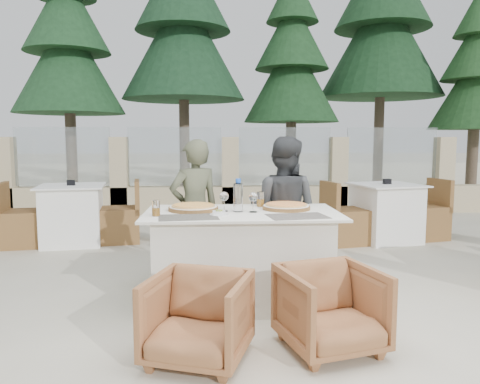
{
  "coord_description": "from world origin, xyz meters",
  "views": [
    {
      "loc": [
        -0.27,
        -3.73,
        1.37
      ],
      "look_at": [
        -0.06,
        0.38,
        0.9
      ],
      "focal_mm": 35.0,
      "sensor_mm": 36.0,
      "label": 1
    }
  ],
  "objects_px": {
    "olive_dish": "(219,212)",
    "water_bottle": "(238,195)",
    "beer_glass_left": "(156,208)",
    "wine_glass_near": "(253,201)",
    "wine_glass_centre": "(224,200)",
    "armchair_far_left": "(208,251)",
    "bg_table_a": "(72,215)",
    "pizza_right": "(286,206)",
    "armchair_near_right": "(331,309)",
    "beer_glass_right": "(260,199)",
    "armchair_far_right": "(289,250)",
    "dining_table": "(242,257)",
    "diner_right": "(283,211)",
    "diner_left": "(195,211)",
    "armchair_near_left": "(198,318)",
    "bg_table_b": "(386,213)",
    "pizza_left": "(193,207)"
  },
  "relations": [
    {
      "from": "olive_dish",
      "to": "water_bottle",
      "type": "bearing_deg",
      "value": 46.6
    },
    {
      "from": "beer_glass_left",
      "to": "olive_dish",
      "type": "bearing_deg",
      "value": 1.66
    },
    {
      "from": "wine_glass_near",
      "to": "olive_dish",
      "type": "relative_size",
      "value": 1.67
    },
    {
      "from": "wine_glass_centre",
      "to": "wine_glass_near",
      "type": "distance_m",
      "value": 0.24
    },
    {
      "from": "beer_glass_left",
      "to": "armchair_far_left",
      "type": "height_order",
      "value": "beer_glass_left"
    },
    {
      "from": "beer_glass_left",
      "to": "bg_table_a",
      "type": "distance_m",
      "value": 2.88
    },
    {
      "from": "pizza_right",
      "to": "armchair_near_right",
      "type": "relative_size",
      "value": 0.67
    },
    {
      "from": "olive_dish",
      "to": "beer_glass_left",
      "type": "bearing_deg",
      "value": -178.34
    },
    {
      "from": "beer_glass_right",
      "to": "armchair_far_left",
      "type": "bearing_deg",
      "value": 143.89
    },
    {
      "from": "bg_table_a",
      "to": "armchair_near_right",
      "type": "bearing_deg",
      "value": -60.33
    },
    {
      "from": "armchair_far_right",
      "to": "armchair_near_right",
      "type": "height_order",
      "value": "armchair_far_right"
    },
    {
      "from": "pizza_right",
      "to": "armchair_near_right",
      "type": "height_order",
      "value": "pizza_right"
    },
    {
      "from": "olive_dish",
      "to": "armchair_far_left",
      "type": "bearing_deg",
      "value": 97.14
    },
    {
      "from": "dining_table",
      "to": "wine_glass_near",
      "type": "relative_size",
      "value": 8.7
    },
    {
      "from": "bg_table_a",
      "to": "olive_dish",
      "type": "bearing_deg",
      "value": -61.75
    },
    {
      "from": "pizza_right",
      "to": "beer_glass_left",
      "type": "xyz_separation_m",
      "value": [
        -1.07,
        -0.3,
        0.04
      ]
    },
    {
      "from": "dining_table",
      "to": "armchair_far_right",
      "type": "height_order",
      "value": "dining_table"
    },
    {
      "from": "pizza_right",
      "to": "bg_table_a",
      "type": "relative_size",
      "value": 0.25
    },
    {
      "from": "beer_glass_right",
      "to": "pizza_right",
      "type": "bearing_deg",
      "value": -40.01
    },
    {
      "from": "armchair_far_right",
      "to": "dining_table",
      "type": "bearing_deg",
      "value": 72.36
    },
    {
      "from": "armchair_far_left",
      "to": "diner_right",
      "type": "distance_m",
      "value": 0.82
    },
    {
      "from": "dining_table",
      "to": "pizza_right",
      "type": "height_order",
      "value": "pizza_right"
    },
    {
      "from": "diner_right",
      "to": "diner_left",
      "type": "bearing_deg",
      "value": 13.09
    },
    {
      "from": "beer_glass_right",
      "to": "armchair_near_left",
      "type": "distance_m",
      "value": 1.52
    },
    {
      "from": "wine_glass_centre",
      "to": "armchair_near_right",
      "type": "height_order",
      "value": "wine_glass_centre"
    },
    {
      "from": "armchair_far_right",
      "to": "armchair_near_left",
      "type": "xyz_separation_m",
      "value": [
        -0.83,
        -1.69,
        -0.01
      ]
    },
    {
      "from": "bg_table_b",
      "to": "beer_glass_left",
      "type": "bearing_deg",
      "value": -150.69
    },
    {
      "from": "pizza_left",
      "to": "dining_table",
      "type": "bearing_deg",
      "value": -13.3
    },
    {
      "from": "dining_table",
      "to": "beer_glass_right",
      "type": "distance_m",
      "value": 0.57
    },
    {
      "from": "dining_table",
      "to": "wine_glass_centre",
      "type": "xyz_separation_m",
      "value": [
        -0.15,
        0.03,
        0.48
      ]
    },
    {
      "from": "armchair_near_left",
      "to": "diner_left",
      "type": "bearing_deg",
      "value": 110.74
    },
    {
      "from": "dining_table",
      "to": "bg_table_a",
      "type": "height_order",
      "value": "same"
    },
    {
      "from": "water_bottle",
      "to": "armchair_far_left",
      "type": "distance_m",
      "value": 0.92
    },
    {
      "from": "wine_glass_centre",
      "to": "bg_table_a",
      "type": "height_order",
      "value": "wine_glass_centre"
    },
    {
      "from": "pizza_left",
      "to": "diner_right",
      "type": "bearing_deg",
      "value": 25.46
    },
    {
      "from": "pizza_left",
      "to": "wine_glass_centre",
      "type": "height_order",
      "value": "wine_glass_centre"
    },
    {
      "from": "olive_dish",
      "to": "armchair_near_right",
      "type": "xyz_separation_m",
      "value": [
        0.71,
        -0.76,
        -0.52
      ]
    },
    {
      "from": "water_bottle",
      "to": "armchair_far_right",
      "type": "distance_m",
      "value": 1.04
    },
    {
      "from": "beer_glass_left",
      "to": "armchair_far_right",
      "type": "relative_size",
      "value": 0.2
    },
    {
      "from": "armchair_near_left",
      "to": "armchair_far_right",
      "type": "bearing_deg",
      "value": 81.57
    },
    {
      "from": "dining_table",
      "to": "wine_glass_near",
      "type": "bearing_deg",
      "value": -17.69
    },
    {
      "from": "beer_glass_right",
      "to": "armchair_near_left",
      "type": "height_order",
      "value": "beer_glass_right"
    },
    {
      "from": "pizza_left",
      "to": "bg_table_a",
      "type": "height_order",
      "value": "pizza_left"
    },
    {
      "from": "dining_table",
      "to": "olive_dish",
      "type": "height_order",
      "value": "olive_dish"
    },
    {
      "from": "diner_right",
      "to": "dining_table",
      "type": "bearing_deg",
      "value": 73.7
    },
    {
      "from": "bg_table_b",
      "to": "wine_glass_centre",
      "type": "bearing_deg",
      "value": -146.99
    },
    {
      "from": "water_bottle",
      "to": "wine_glass_near",
      "type": "bearing_deg",
      "value": -16.49
    },
    {
      "from": "armchair_far_right",
      "to": "diner_right",
      "type": "relative_size",
      "value": 0.45
    },
    {
      "from": "water_bottle",
      "to": "bg_table_a",
      "type": "bearing_deg",
      "value": 131.72
    },
    {
      "from": "dining_table",
      "to": "olive_dish",
      "type": "distance_m",
      "value": 0.48
    }
  ]
}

